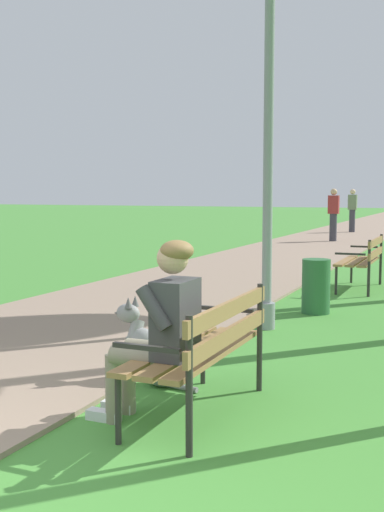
{
  "coord_description": "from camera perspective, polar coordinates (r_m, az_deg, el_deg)",
  "views": [
    {
      "loc": [
        2.08,
        -2.53,
        1.56
      ],
      "look_at": [
        -0.53,
        3.52,
        0.9
      ],
      "focal_mm": 45.06,
      "sensor_mm": 36.0,
      "label": 1
    }
  ],
  "objects": [
    {
      "name": "paved_path",
      "position": [
        26.89,
        14.49,
        2.29
      ],
      "size": [
        3.31,
        60.0,
        0.04
      ],
      "primitive_type": "cube",
      "color": "gray",
      "rests_on": "ground"
    },
    {
      "name": "park_bench_mid",
      "position": [
        10.58,
        14.99,
        -0.14
      ],
      "size": [
        0.55,
        1.5,
        0.85
      ],
      "color": "olive",
      "rests_on": "ground"
    },
    {
      "name": "litter_bin",
      "position": [
        8.4,
        10.95,
        -2.65
      ],
      "size": [
        0.36,
        0.36,
        0.7
      ],
      "primitive_type": "cylinder",
      "color": "#2D6638",
      "rests_on": "ground"
    },
    {
      "name": "person_seated_on_near_bench",
      "position": [
        4.3,
        -2.78,
        -6.11
      ],
      "size": [
        0.74,
        0.49,
        1.25
      ],
      "color": "gray",
      "rests_on": "ground"
    },
    {
      "name": "park_bench_near",
      "position": [
        4.49,
        1.15,
        -7.78
      ],
      "size": [
        0.55,
        1.5,
        0.85
      ],
      "color": "olive",
      "rests_on": "ground"
    },
    {
      "name": "lamp_post_near",
      "position": [
        7.3,
        6.8,
        10.62
      ],
      "size": [
        0.24,
        0.24,
        4.23
      ],
      "color": "gray",
      "rests_on": "ground"
    },
    {
      "name": "pedestrian_further_distant",
      "position": [
        24.88,
        14.04,
        3.92
      ],
      "size": [
        0.32,
        0.22,
        1.65
      ],
      "color": "#383842",
      "rests_on": "ground"
    },
    {
      "name": "ground_plane",
      "position": [
        3.63,
        -15.48,
        -20.0
      ],
      "size": [
        120.0,
        120.0,
        0.0
      ],
      "primitive_type": "plane",
      "color": "#478E38"
    },
    {
      "name": "pedestrian_distant",
      "position": [
        20.19,
        12.44,
        3.57
      ],
      "size": [
        0.32,
        0.22,
        1.65
      ],
      "color": "#383842",
      "rests_on": "ground"
    },
    {
      "name": "dog_grey",
      "position": [
        5.27,
        -3.65,
        -8.58
      ],
      "size": [
        0.83,
        0.35,
        0.71
      ],
      "color": "gray",
      "rests_on": "ground"
    }
  ]
}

